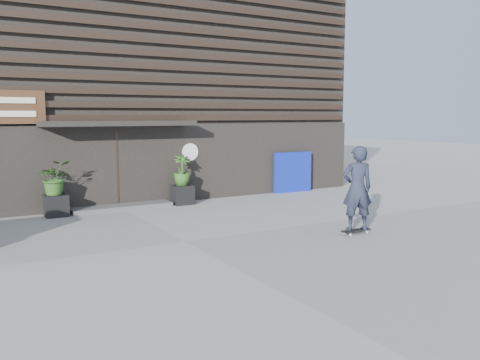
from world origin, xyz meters
TOP-DOWN VIEW (x-y plane):
  - ground at (0.00, 0.00)m, footprint 80.00×80.00m
  - entrance_step at (0.00, 4.60)m, footprint 3.00×0.80m
  - planter_pot_left at (-1.90, 4.40)m, footprint 0.60×0.60m
  - bamboo_left at (-1.90, 4.40)m, footprint 0.86×0.75m
  - planter_pot_right at (1.90, 4.40)m, footprint 0.60×0.60m
  - bamboo_right at (1.90, 4.40)m, footprint 0.54×0.54m
  - blue_tarp at (6.40, 4.70)m, footprint 1.56×0.18m
  - building at (-0.00, 9.96)m, footprint 18.00×11.00m
  - skateboarder at (3.82, -1.36)m, footprint 0.85×0.71m

SIDE VIEW (x-z plane):
  - ground at x=0.00m, z-range 0.00..0.00m
  - entrance_step at x=0.00m, z-range 0.00..0.12m
  - planter_pot_left at x=-1.90m, z-range 0.00..0.60m
  - planter_pot_right at x=1.90m, z-range 0.00..0.60m
  - blue_tarp at x=6.40m, z-range 0.00..1.46m
  - bamboo_left at x=-1.90m, z-range 0.60..1.56m
  - bamboo_right at x=1.90m, z-range 0.60..1.56m
  - skateboarder at x=3.82m, z-range 0.04..2.12m
  - building at x=0.00m, z-range -0.01..7.99m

